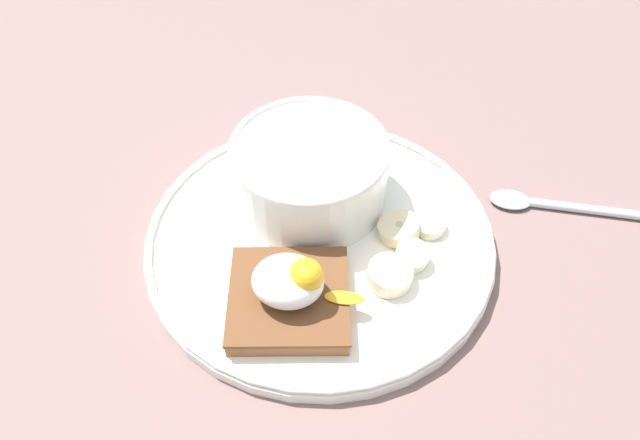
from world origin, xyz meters
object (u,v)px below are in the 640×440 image
oatmeal_bowl (310,171)px  banana_slice_front (412,256)px  poached_egg (291,280)px  banana_slice_left (429,225)px  banana_slice_right (399,229)px  spoon (545,204)px  banana_slice_back (390,275)px  toast_slice (289,299)px

oatmeal_bowl → banana_slice_front: bearing=-33.7°
poached_egg → banana_slice_left: bearing=43.1°
banana_slice_front → banana_slice_right: bearing=113.4°
spoon → banana_slice_back: bearing=-140.2°
spoon → banana_slice_front: bearing=-142.7°
banana_slice_back → banana_slice_front: bearing=53.3°
banana_slice_back → banana_slice_left: bearing=64.2°
oatmeal_bowl → spoon: bearing=7.4°
banana_slice_front → banana_slice_right: size_ratio=0.91×
banana_slice_left → banana_slice_right: bearing=-157.2°
oatmeal_bowl → poached_egg: (0.47, -11.52, 0.11)cm
poached_egg → banana_slice_back: 8.14cm
toast_slice → spoon: 24.88cm
spoon → banana_slice_left: bearing=-154.2°
poached_egg → spoon: (20.11, 14.21, -3.78)cm
poached_egg → banana_slice_back: bearing=25.2°
toast_slice → banana_slice_right: size_ratio=2.49×
banana_slice_front → banana_slice_back: 2.66cm
poached_egg → banana_slice_right: (7.43, 8.22, -2.45)cm
banana_slice_right → banana_slice_back: bearing=-94.6°
banana_slice_back → banana_slice_right: size_ratio=0.99×
poached_egg → banana_slice_left: (9.91, 9.27, -2.74)cm
banana_slice_front → banana_slice_left: (1.29, 3.82, -0.34)cm
spoon → banana_slice_right: bearing=-154.7°
banana_slice_front → spoon: size_ratio=0.28×
banana_slice_right → banana_slice_front: bearing=-66.6°
poached_egg → spoon: 24.91cm
toast_slice → oatmeal_bowl: bearing=91.1°
banana_slice_right → spoon: (12.69, 5.98, -1.33)cm
banana_slice_back → spoon: banana_slice_back is taller
banana_slice_front → banana_slice_left: banana_slice_front is taller
banana_slice_right → spoon: size_ratio=0.31×
banana_slice_left → oatmeal_bowl: bearing=167.7°
poached_egg → spoon: bearing=35.2°
oatmeal_bowl → spoon: (20.59, 2.68, -3.67)cm
banana_slice_front → spoon: bearing=37.3°
banana_slice_left → spoon: 11.38cm
toast_slice → poached_egg: size_ratio=1.23×
banana_slice_left → banana_slice_back: (-2.88, -5.95, 0.32)cm
toast_slice → banana_slice_left: size_ratio=3.15×
spoon → toast_slice: bearing=-145.1°
toast_slice → banana_slice_left: toast_slice is taller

